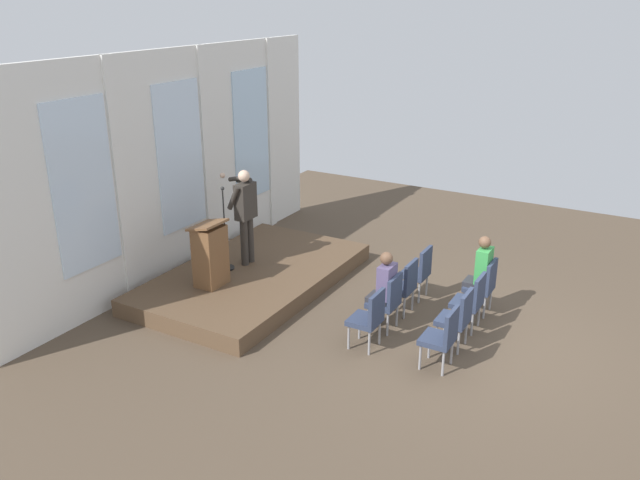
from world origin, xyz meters
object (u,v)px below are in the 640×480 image
at_px(chair_r0_c0, 369,316).
at_px(chair_r0_c2, 404,284).
at_px(chair_r0_c3, 419,270).
at_px(audience_r1_c3, 480,271).
at_px(chair_r1_c3, 484,283).
at_px(speaker, 245,210).
at_px(chair_r0_c1, 388,299).
at_px(chair_r1_c0, 443,335).
at_px(audience_r0_c1, 383,287).
at_px(chair_r1_c1, 458,316).
at_px(lectern, 210,255).
at_px(mic_stand, 226,251).
at_px(chair_r1_c2, 472,299).

xyz_separation_m(chair_r0_c0, chair_r0_c2, (1.32, 0.00, 0.00)).
xyz_separation_m(chair_r0_c3, audience_r1_c3, (-0.00, -1.06, 0.22)).
bearing_deg(chair_r1_c3, chair_r0_c0, 150.07).
bearing_deg(speaker, chair_r0_c2, -87.96).
bearing_deg(chair_r1_c3, chair_r0_c3, 90.00).
distance_m(chair_r0_c1, chair_r1_c0, 1.31).
relative_size(audience_r0_c1, chair_r0_c3, 1.40).
bearing_deg(chair_r0_c0, chair_r1_c1, -59.93).
height_order(audience_r0_c1, audience_r1_c3, audience_r1_c3).
relative_size(chair_r1_c1, audience_r1_c3, 0.69).
relative_size(speaker, chair_r0_c2, 1.89).
distance_m(lectern, chair_r1_c0, 4.21).
bearing_deg(chair_r0_c1, lectern, 99.98).
distance_m(chair_r0_c0, audience_r1_c3, 2.25).
distance_m(audience_r0_c1, chair_r1_c1, 1.23).
bearing_deg(chair_r1_c0, audience_r0_c1, 61.62).
height_order(mic_stand, chair_r0_c0, mic_stand).
distance_m(chair_r0_c3, chair_r1_c1, 1.74).
bearing_deg(chair_r0_c0, chair_r0_c3, 0.00).
bearing_deg(chair_r0_c2, chair_r1_c0, -139.19).
distance_m(chair_r1_c1, chair_r1_c2, 0.66).
xyz_separation_m(chair_r1_c0, chair_r1_c3, (1.97, 0.00, 0.00)).
bearing_deg(speaker, chair_r0_c0, -111.29).
bearing_deg(mic_stand, audience_r1_c3, -74.75).
distance_m(lectern, chair_r1_c1, 4.24).
relative_size(chair_r0_c3, chair_r1_c2, 1.00).
height_order(chair_r0_c0, audience_r1_c3, audience_r1_c3).
distance_m(chair_r0_c0, audience_r0_c1, 0.69).
height_order(lectern, chair_r1_c0, lectern).
bearing_deg(speaker, audience_r1_c3, -79.52).
bearing_deg(mic_stand, chair_r0_c0, -103.74).
bearing_deg(chair_r1_c1, chair_r0_c0, 120.07).
bearing_deg(chair_r0_c1, chair_r0_c2, 0.00).
bearing_deg(audience_r1_c3, speaker, 100.48).
bearing_deg(audience_r0_c1, chair_r0_c1, -90.00).
height_order(lectern, chair_r0_c0, lectern).
height_order(speaker, chair_r1_c0, speaker).
bearing_deg(audience_r0_c1, chair_r1_c2, -61.62).
distance_m(chair_r0_c2, chair_r1_c0, 1.74).
bearing_deg(speaker, lectern, -178.08).
bearing_deg(audience_r1_c3, chair_r0_c3, 90.00).
bearing_deg(audience_r0_c1, chair_r1_c0, -118.38).
bearing_deg(chair_r1_c0, audience_r1_c3, 2.31).
distance_m(audience_r0_c1, chair_r1_c0, 1.40).
bearing_deg(chair_r1_c2, chair_r1_c1, 180.00).
relative_size(lectern, audience_r0_c1, 0.88).
bearing_deg(chair_r0_c0, chair_r0_c1, 0.00).
height_order(lectern, chair_r1_c3, lectern).
bearing_deg(speaker, audience_r0_c1, -100.31).
xyz_separation_m(chair_r0_c1, chair_r1_c3, (1.32, -1.14, 0.00)).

